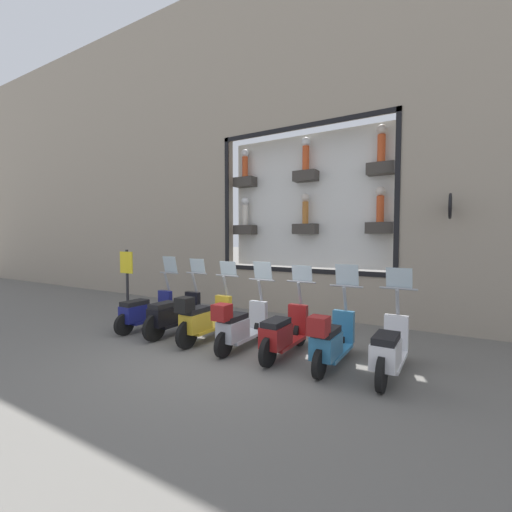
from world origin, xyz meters
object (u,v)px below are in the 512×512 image
(scooter_black_5, at_px, (173,315))
(shop_sign_post, at_px, (127,282))
(scooter_red_2, at_px, (283,333))
(scooter_silver_3, at_px, (239,325))
(scooter_teal_1, at_px, (331,340))
(scooter_yellow_4, at_px, (203,319))
(scooter_white_0, at_px, (389,350))
(scooter_navy_6, at_px, (145,311))

(scooter_black_5, distance_m, shop_sign_post, 2.08)
(scooter_red_2, distance_m, scooter_silver_3, 0.89)
(scooter_teal_1, height_order, shop_sign_post, shop_sign_post)
(scooter_teal_1, bearing_deg, scooter_yellow_4, 89.76)
(scooter_silver_3, bearing_deg, scooter_white_0, -88.55)
(scooter_black_5, distance_m, scooter_navy_6, 0.89)
(scooter_white_0, relative_size, scooter_black_5, 0.99)
(scooter_red_2, relative_size, scooter_navy_6, 1.00)
(scooter_silver_3, height_order, scooter_black_5, scooter_black_5)
(scooter_teal_1, xyz_separation_m, scooter_yellow_4, (0.01, 2.66, 0.02))
(scooter_red_2, relative_size, scooter_black_5, 0.99)
(scooter_yellow_4, bearing_deg, scooter_red_2, -88.21)
(scooter_white_0, distance_m, shop_sign_post, 6.44)
(scooter_black_5, height_order, scooter_navy_6, scooter_navy_6)
(scooter_yellow_4, distance_m, scooter_black_5, 0.89)
(scooter_red_2, bearing_deg, scooter_silver_3, 94.26)
(scooter_black_5, bearing_deg, scooter_silver_3, -92.32)
(scooter_red_2, height_order, scooter_silver_3, scooter_silver_3)
(scooter_teal_1, height_order, scooter_black_5, scooter_teal_1)
(scooter_red_2, bearing_deg, shop_sign_post, 85.18)
(scooter_silver_3, bearing_deg, scooter_black_5, 87.68)
(scooter_teal_1, distance_m, scooter_black_5, 3.55)
(scooter_yellow_4, bearing_deg, scooter_white_0, -89.09)
(scooter_white_0, relative_size, scooter_teal_1, 1.01)
(scooter_silver_3, xyz_separation_m, scooter_black_5, (0.07, 1.77, -0.01))
(scooter_yellow_4, xyz_separation_m, scooter_navy_6, (0.06, 1.77, -0.06))
(scooter_teal_1, relative_size, scooter_silver_3, 1.00)
(scooter_silver_3, distance_m, scooter_yellow_4, 0.89)
(scooter_silver_3, bearing_deg, scooter_red_2, -85.74)
(scooter_teal_1, height_order, scooter_silver_3, scooter_teal_1)
(scooter_yellow_4, bearing_deg, scooter_teal_1, -90.24)
(scooter_red_2, bearing_deg, scooter_black_5, 89.87)
(shop_sign_post, bearing_deg, scooter_white_0, -93.48)
(scooter_white_0, distance_m, scooter_teal_1, 0.89)
(scooter_teal_1, distance_m, scooter_red_2, 0.89)
(scooter_navy_6, height_order, shop_sign_post, shop_sign_post)
(scooter_teal_1, relative_size, scooter_yellow_4, 0.99)
(scooter_silver_3, height_order, scooter_yellow_4, scooter_silver_3)
(scooter_yellow_4, distance_m, scooter_navy_6, 1.78)
(scooter_white_0, distance_m, scooter_red_2, 1.77)
(scooter_teal_1, distance_m, shop_sign_post, 5.56)
(scooter_silver_3, height_order, shop_sign_post, shop_sign_post)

